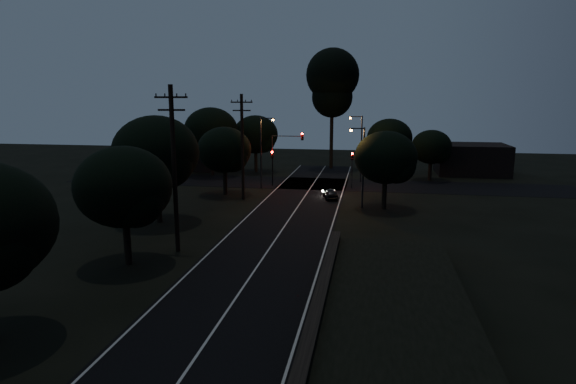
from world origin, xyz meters
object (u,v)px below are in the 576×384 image
(streetlight_a, at_px, (263,148))
(utility_pole_mid, at_px, (174,167))
(utility_pole_far, at_px, (242,145))
(streetlight_b, at_px, (360,144))
(signal_mast, at_px, (287,149))
(car, at_px, (331,194))
(tall_pine, at_px, (332,82))
(signal_left, at_px, (272,161))
(streetlight_c, at_px, (362,162))
(signal_right, at_px, (352,163))

(streetlight_a, bearing_deg, utility_pole_mid, -91.73)
(utility_pole_far, relative_size, streetlight_b, 1.31)
(signal_mast, xyz_separation_m, streetlight_a, (-2.39, -1.99, 0.30))
(streetlight_b, relative_size, car, 2.58)
(tall_pine, xyz_separation_m, streetlight_b, (4.31, -11.00, -7.59))
(streetlight_b, bearing_deg, signal_mast, -154.01)
(streetlight_b, bearing_deg, tall_pine, 111.38)
(car, bearing_deg, tall_pine, -99.06)
(signal_left, relative_size, streetlight_c, 0.55)
(car, bearing_deg, streetlight_c, 116.69)
(streetlight_a, xyz_separation_m, streetlight_b, (10.61, 6.00, 0.00))
(tall_pine, distance_m, streetlight_c, 26.65)
(streetlight_a, bearing_deg, utility_pole_far, -96.59)
(utility_pole_mid, relative_size, signal_left, 2.68)
(utility_pole_far, distance_m, streetlight_a, 6.10)
(utility_pole_far, height_order, streetlight_c, utility_pole_far)
(utility_pole_far, height_order, car, utility_pole_far)
(utility_pole_far, xyz_separation_m, signal_right, (10.60, 7.99, -2.65))
(signal_mast, bearing_deg, streetlight_c, -48.81)
(tall_pine, relative_size, streetlight_a, 2.12)
(utility_pole_mid, xyz_separation_m, streetlight_b, (11.31, 29.00, -1.10))
(streetlight_b, xyz_separation_m, car, (-2.55, -10.39, -4.11))
(utility_pole_mid, xyz_separation_m, signal_left, (1.40, 24.99, -2.90))
(signal_left, height_order, streetlight_a, streetlight_a)
(streetlight_a, bearing_deg, signal_right, 11.34)
(signal_right, distance_m, streetlight_c, 10.18)
(signal_mast, bearing_deg, signal_left, -179.87)
(signal_left, distance_m, streetlight_a, 2.77)
(utility_pole_far, xyz_separation_m, signal_mast, (3.09, 7.99, -1.15))
(utility_pole_far, bearing_deg, tall_pine, 73.07)
(tall_pine, relative_size, streetlight_c, 2.26)
(streetlight_c, bearing_deg, utility_pole_far, 170.40)
(signal_left, xyz_separation_m, streetlight_c, (10.43, -9.99, 1.51))
(utility_pole_far, bearing_deg, signal_right, 37.00)
(streetlight_c, relative_size, car, 2.42)
(signal_right, xyz_separation_m, streetlight_b, (0.71, 4.01, 1.80))
(signal_left, bearing_deg, streetlight_c, -43.76)
(signal_right, bearing_deg, utility_pole_far, -143.00)
(signal_right, xyz_separation_m, streetlight_a, (-9.91, -1.99, 1.80))
(tall_pine, distance_m, signal_mast, 17.40)
(tall_pine, bearing_deg, signal_left, -110.46)
(utility_pole_mid, distance_m, signal_left, 25.19)
(utility_pole_far, xyz_separation_m, tall_pine, (7.00, 23.00, 6.74))
(utility_pole_mid, xyz_separation_m, signal_mast, (3.09, 24.99, -1.40))
(tall_pine, xyz_separation_m, signal_right, (3.60, -15.01, -9.39))
(signal_mast, distance_m, streetlight_c, 13.28)
(car, bearing_deg, signal_right, -119.88)
(streetlight_a, bearing_deg, signal_left, 70.41)
(signal_right, bearing_deg, streetlight_c, -82.98)
(utility_pole_far, bearing_deg, streetlight_c, -9.60)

